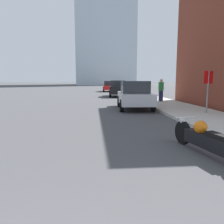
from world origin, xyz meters
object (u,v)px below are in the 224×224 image
object	(u,v)px
pedestrian	(161,90)
stop_sign	(208,84)
parked_car_silver	(135,95)
parked_car_black	(118,88)
parked_car_red	(109,86)
motorcycle	(208,139)

from	to	relation	value
pedestrian	stop_sign	bearing A→B (deg)	-86.48
parked_car_silver	pedestrian	distance (m)	4.10
parked_car_black	parked_car_red	size ratio (longest dim) A/B	0.99
parked_car_black	stop_sign	size ratio (longest dim) A/B	2.18
motorcycle	pedestrian	distance (m)	11.84
parked_car_black	parked_car_silver	bearing A→B (deg)	-86.25
stop_sign	pedestrian	bearing A→B (deg)	93.52
pedestrian	parked_car_black	bearing A→B (deg)	108.98
motorcycle	stop_sign	xyz separation A→B (m)	(2.87, 5.43, 1.16)
motorcycle	parked_car_red	world-z (taller)	parked_car_red
parked_car_black	parked_car_red	distance (m)	10.73
parked_car_black	pedestrian	distance (m)	7.72
parked_car_black	pedestrian	bearing A→B (deg)	-66.70
motorcycle	pedestrian	size ratio (longest dim) A/B	1.57
pedestrian	parked_car_red	bearing A→B (deg)	98.38
parked_car_silver	stop_sign	distance (m)	4.28
parked_car_black	pedestrian	xyz separation A→B (m)	(2.51, -7.30, 0.16)
parked_car_red	motorcycle	bearing A→B (deg)	-87.77
parked_car_black	pedestrian	size ratio (longest dim) A/B	2.61
parked_car_silver	parked_car_black	bearing A→B (deg)	92.58
parked_car_silver	parked_car_red	size ratio (longest dim) A/B	0.91
motorcycle	stop_sign	size ratio (longest dim) A/B	1.31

